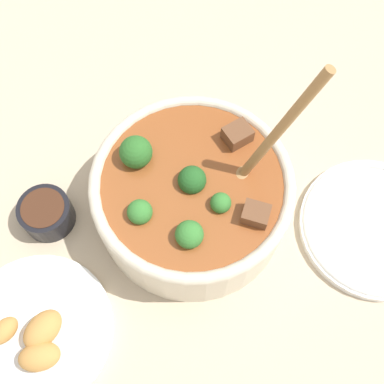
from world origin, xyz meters
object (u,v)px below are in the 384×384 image
object	(u,v)px
stew_bowl	(192,194)
condiment_bowl	(46,213)
food_plate	(36,333)
empty_plate	(374,227)

from	to	relation	value
stew_bowl	condiment_bowl	xyz separation A→B (m)	(0.10, -0.18, -0.04)
condiment_bowl	food_plate	size ratio (longest dim) A/B	0.36
empty_plate	stew_bowl	bearing A→B (deg)	-69.69
condiment_bowl	empty_plate	world-z (taller)	condiment_bowl
condiment_bowl	empty_plate	distance (m)	0.46
condiment_bowl	empty_plate	size ratio (longest dim) A/B	0.35
empty_plate	condiment_bowl	bearing A→B (deg)	-65.41
food_plate	condiment_bowl	bearing A→B (deg)	-152.27
stew_bowl	condiment_bowl	bearing A→B (deg)	-59.98
condiment_bowl	empty_plate	bearing A→B (deg)	114.59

